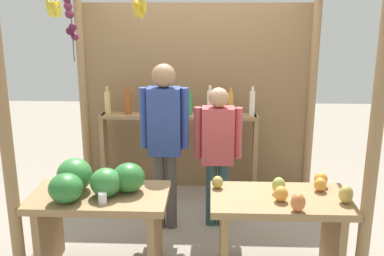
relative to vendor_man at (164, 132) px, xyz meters
name	(u,v)px	position (x,y,z in m)	size (l,w,h in m)	color
ground_plane	(193,226)	(0.28, 0.02, -1.03)	(12.00, 12.00, 0.00)	gray
market_stall	(194,79)	(0.27, 0.51, 0.44)	(2.86, 2.26, 2.50)	#99754C
fruit_counter_left	(97,200)	(-0.50, -0.79, -0.37)	(1.15, 0.66, 0.99)	#99754C
fruit_counter_right	(281,216)	(1.05, -0.79, -0.50)	(1.16, 0.66, 0.86)	#99754C
bottle_shelf_unit	(178,130)	(0.07, 0.82, -0.22)	(1.83, 0.22, 1.34)	#99754C
vendor_man	(164,132)	(0.00, 0.00, 0.00)	(0.48, 0.23, 1.70)	#494342
vendor_woman	(218,146)	(0.53, 0.08, -0.16)	(0.48, 0.20, 1.46)	#294749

